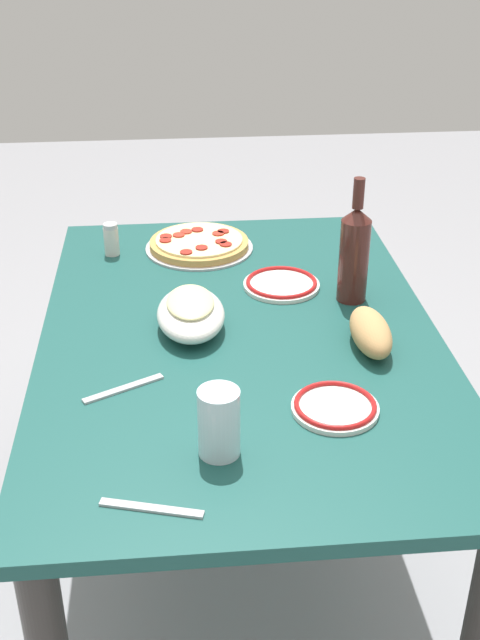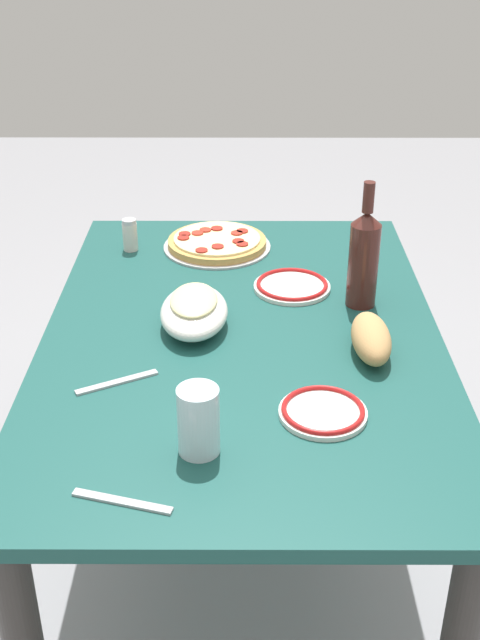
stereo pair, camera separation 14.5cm
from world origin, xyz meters
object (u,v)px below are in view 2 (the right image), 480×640
spice_shaker (128,235)px  wine_bottle (362,257)px  baked_pasta_dish (192,310)px  water_glass (196,421)px  pepperoni_pizza (215,243)px  side_plate_far (290,286)px  dining_table (240,375)px  side_plate_near (320,411)px  bread_loaf (369,338)px

spice_shaker → wine_bottle: bearing=61.6°
baked_pasta_dish → water_glass: water_glass is taller
pepperoni_pizza → baked_pasta_dish: 0.44m
water_glass → side_plate_far: water_glass is taller
dining_table → wine_bottle: wine_bottle is taller
baked_pasta_dish → side_plate_near: baked_pasta_dish is taller
bread_loaf → side_plate_far: bearing=-153.9°
dining_table → side_plate_near: bearing=25.7°
spice_shaker → water_glass: bearing=14.6°
dining_table → wine_bottle: size_ratio=4.38×
baked_pasta_dish → water_glass: (0.45, 0.03, 0.02)m
bread_loaf → spice_shaker: size_ratio=2.21×
baked_pasta_dish → side_plate_near: bearing=37.1°
wine_bottle → side_plate_near: size_ratio=1.81×
wine_bottle → water_glass: wine_bottle is taller
bread_loaf → side_plate_near: bearing=-28.0°
dining_table → side_plate_far: (-0.21, 0.12, 0.12)m
wine_bottle → bread_loaf: bearing=-2.1°
wine_bottle → spice_shaker: bearing=-118.4°
dining_table → side_plate_near: 0.37m
pepperoni_pizza → water_glass: (0.88, -0.01, 0.05)m
baked_pasta_dish → wine_bottle: wine_bottle is taller
wine_bottle → water_glass: (0.55, -0.35, -0.06)m
side_plate_far → water_glass: bearing=-17.3°
dining_table → bread_loaf: bread_loaf is taller
side_plate_far → dining_table: bearing=-29.8°
dining_table → baked_pasta_dish: (-0.03, -0.11, 0.16)m
bread_loaf → baked_pasta_dish: bearing=-107.4°
wine_bottle → side_plate_near: bearing=-15.8°
water_glass → side_plate_far: 0.66m
baked_pasta_dish → side_plate_far: bearing=129.0°
side_plate_far → bread_loaf: 0.34m
side_plate_near → wine_bottle: bearing=164.2°
water_glass → spice_shaker: size_ratio=1.46×
side_plate_near → bread_loaf: bearing=152.0°
dining_table → water_glass: water_glass is taller
pepperoni_pizza → spice_shaker: spice_shaker is taller
pepperoni_pizza → baked_pasta_dish: size_ratio=1.21×
baked_pasta_dish → water_glass: 0.45m
pepperoni_pizza → water_glass: size_ratio=2.28×
dining_table → side_plate_far: bearing=150.2°
side_plate_far → bread_loaf: bearing=26.1°
pepperoni_pizza → wine_bottle: wine_bottle is taller
pepperoni_pizza → bread_loaf: bread_loaf is taller
side_plate_far → wine_bottle: bearing=63.4°
baked_pasta_dish → side_plate_near: size_ratio=1.44×
side_plate_far → spice_shaker: (-0.24, -0.42, 0.03)m
pepperoni_pizza → bread_loaf: (0.55, 0.34, 0.02)m
wine_bottle → side_plate_far: (-0.08, -0.16, -0.11)m
side_plate_near → spice_shaker: bearing=-149.3°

